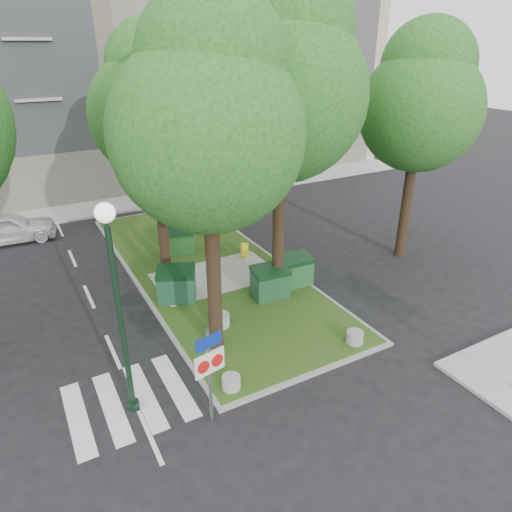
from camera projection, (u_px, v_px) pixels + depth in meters
ground at (298, 379)px, 13.50m from camera, size 120.00×120.00×0.00m
median_island at (207, 268)px, 20.03m from camera, size 6.00×16.00×0.12m
median_kerb at (207, 268)px, 20.03m from camera, size 6.30×16.30×0.10m
building_sidewalk at (132, 203)px, 28.13m from camera, size 42.00×3.00×0.12m
zebra_crossing at (160, 390)px, 13.04m from camera, size 5.00×3.00×0.01m
apartment_building at (88, 59)px, 30.70m from camera, size 41.00×12.00×16.00m
tree_median_near_left at (209, 116)px, 11.80m from camera, size 5.20×5.20×10.53m
tree_median_near_right at (283, 78)px, 14.63m from camera, size 5.60×5.60×11.46m
tree_median_mid at (153, 102)px, 17.31m from camera, size 4.80×4.80×9.99m
tree_median_far at (199, 60)px, 20.52m from camera, size 5.80×5.80×11.93m
tree_street_right at (422, 98)px, 18.52m from camera, size 5.00×5.00×10.06m
dumpster_a at (177, 284)px, 17.19m from camera, size 1.72×1.51×1.33m
dumpster_b at (180, 241)px, 21.12m from camera, size 1.47×1.19×1.20m
dumpster_c at (270, 282)px, 17.40m from camera, size 1.46×1.09×1.28m
dumpster_d at (294, 270)px, 18.33m from camera, size 1.41×1.03×1.27m
bollard_left at (231, 382)px, 12.90m from camera, size 0.53×0.53×0.38m
bollard_right at (355, 337)px, 14.87m from camera, size 0.56×0.56×0.40m
bollard_mid at (221, 320)px, 15.75m from camera, size 0.62×0.62×0.44m
litter_bin at (245, 250)px, 20.82m from camera, size 0.35×0.35×0.62m
street_lamp at (116, 290)px, 10.88m from camera, size 0.47×0.47×5.86m
traffic_sign_pole at (209, 364)px, 11.25m from camera, size 0.85×0.21×2.86m
car_white at (7, 228)px, 22.45m from camera, size 4.53×2.07×1.51m
car_silver at (210, 192)px, 27.74m from camera, size 4.84×2.01×1.56m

